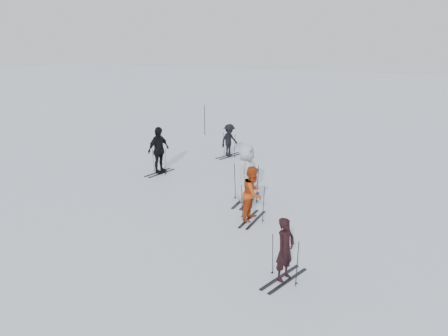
{
  "coord_description": "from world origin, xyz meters",
  "views": [
    {
      "loc": [
        5.7,
        -12.64,
        5.49
      ],
      "look_at": [
        0.0,
        1.0,
        1.0
      ],
      "focal_mm": 35.0,
      "sensor_mm": 36.0,
      "label": 1
    }
  ],
  "objects_px": {
    "piste_marker": "(205,120)",
    "skier_near_dark": "(285,250)",
    "skier_uphill_left": "(159,151)",
    "skier_red": "(253,194)",
    "skier_uphill_far": "(229,141)",
    "skier_grey": "(246,173)"
  },
  "relations": [
    {
      "from": "piste_marker",
      "to": "skier_uphill_far",
      "type": "bearing_deg",
      "value": -51.04
    },
    {
      "from": "piste_marker",
      "to": "skier_near_dark",
      "type": "bearing_deg",
      "value": -58.19
    },
    {
      "from": "skier_uphill_left",
      "to": "piste_marker",
      "type": "bearing_deg",
      "value": 24.61
    },
    {
      "from": "skier_grey",
      "to": "skier_uphill_far",
      "type": "height_order",
      "value": "skier_grey"
    },
    {
      "from": "skier_uphill_left",
      "to": "skier_uphill_far",
      "type": "distance_m",
      "value": 3.98
    },
    {
      "from": "skier_red",
      "to": "skier_uphill_left",
      "type": "xyz_separation_m",
      "value": [
        -5.15,
        3.07,
        0.12
      ]
    },
    {
      "from": "skier_uphill_left",
      "to": "piste_marker",
      "type": "xyz_separation_m",
      "value": [
        -1.37,
        7.37,
        -0.11
      ]
    },
    {
      "from": "skier_red",
      "to": "piste_marker",
      "type": "xyz_separation_m",
      "value": [
        -6.52,
        10.44,
        0.01
      ]
    },
    {
      "from": "skier_red",
      "to": "skier_uphill_left",
      "type": "bearing_deg",
      "value": 61.45
    },
    {
      "from": "skier_uphill_left",
      "to": "skier_uphill_far",
      "type": "bearing_deg",
      "value": -10.92
    },
    {
      "from": "skier_uphill_far",
      "to": "skier_grey",
      "type": "bearing_deg",
      "value": -130.56
    },
    {
      "from": "skier_uphill_left",
      "to": "skier_near_dark",
      "type": "bearing_deg",
      "value": -117.01
    },
    {
      "from": "skier_near_dark",
      "to": "skier_uphill_left",
      "type": "xyz_separation_m",
      "value": [
        -6.98,
        6.09,
        0.2
      ]
    },
    {
      "from": "skier_red",
      "to": "skier_grey",
      "type": "height_order",
      "value": "skier_grey"
    },
    {
      "from": "skier_red",
      "to": "piste_marker",
      "type": "height_order",
      "value": "piste_marker"
    },
    {
      "from": "piste_marker",
      "to": "skier_grey",
      "type": "bearing_deg",
      "value": -57.24
    },
    {
      "from": "skier_uphill_left",
      "to": "piste_marker",
      "type": "height_order",
      "value": "skier_uphill_left"
    },
    {
      "from": "skier_uphill_far",
      "to": "piste_marker",
      "type": "xyz_separation_m",
      "value": [
        -3.05,
        3.77,
        0.1
      ]
    },
    {
      "from": "skier_red",
      "to": "skier_grey",
      "type": "relative_size",
      "value": 0.85
    },
    {
      "from": "skier_red",
      "to": "skier_uphill_far",
      "type": "relative_size",
      "value": 1.12
    },
    {
      "from": "skier_red",
      "to": "piste_marker",
      "type": "distance_m",
      "value": 12.31
    },
    {
      "from": "skier_grey",
      "to": "piste_marker",
      "type": "xyz_separation_m",
      "value": [
        -5.77,
        8.97,
        -0.14
      ]
    }
  ]
}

